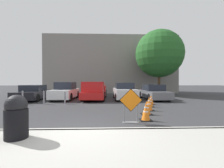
{
  "coord_description": "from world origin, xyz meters",
  "views": [
    {
      "loc": [
        0.83,
        -4.74,
        1.64
      ],
      "look_at": [
        1.21,
        6.5,
        1.45
      ],
      "focal_mm": 24.0,
      "sensor_mm": 36.0,
      "label": 1
    }
  ],
  "objects_px": {
    "traffic_cone_second": "(147,108)",
    "pickup_truck": "(95,91)",
    "parked_car_nearest": "(33,93)",
    "bollard_nearest": "(65,97)",
    "road_closed_sign": "(131,104)",
    "bollard_third": "(23,97)",
    "trash_bin": "(16,116)",
    "traffic_cone_third": "(149,104)",
    "bollard_second": "(44,97)",
    "traffic_cone_fourth": "(150,101)",
    "traffic_cone_fifth": "(151,100)",
    "parked_car_third": "(124,92)",
    "parked_car_fourth": "(154,92)",
    "traffic_cone_nearest": "(146,112)",
    "parked_car_second": "(66,91)"
  },
  "relations": [
    {
      "from": "road_closed_sign",
      "to": "bollard_third",
      "type": "bearing_deg",
      "value": 144.06
    },
    {
      "from": "traffic_cone_nearest",
      "to": "parked_car_second",
      "type": "height_order",
      "value": "parked_car_second"
    },
    {
      "from": "road_closed_sign",
      "to": "traffic_cone_second",
      "type": "bearing_deg",
      "value": 55.49
    },
    {
      "from": "parked_car_third",
      "to": "trash_bin",
      "type": "bearing_deg",
      "value": 66.61
    },
    {
      "from": "traffic_cone_second",
      "to": "parked_car_third",
      "type": "height_order",
      "value": "parked_car_third"
    },
    {
      "from": "traffic_cone_third",
      "to": "pickup_truck",
      "type": "height_order",
      "value": "pickup_truck"
    },
    {
      "from": "pickup_truck",
      "to": "bollard_second",
      "type": "height_order",
      "value": "pickup_truck"
    },
    {
      "from": "traffic_cone_third",
      "to": "traffic_cone_fourth",
      "type": "distance_m",
      "value": 1.26
    },
    {
      "from": "bollard_nearest",
      "to": "bollard_third",
      "type": "bearing_deg",
      "value": 180.0
    },
    {
      "from": "traffic_cone_fourth",
      "to": "parked_car_third",
      "type": "height_order",
      "value": "parked_car_third"
    },
    {
      "from": "parked_car_third",
      "to": "parked_car_fourth",
      "type": "height_order",
      "value": "parked_car_third"
    },
    {
      "from": "parked_car_third",
      "to": "traffic_cone_nearest",
      "type": "bearing_deg",
      "value": 88.93
    },
    {
      "from": "parked_car_fourth",
      "to": "bollard_nearest",
      "type": "distance_m",
      "value": 7.87
    },
    {
      "from": "bollard_nearest",
      "to": "parked_car_second",
      "type": "bearing_deg",
      "value": 104.49
    },
    {
      "from": "traffic_cone_fourth",
      "to": "traffic_cone_fifth",
      "type": "bearing_deg",
      "value": 70.48
    },
    {
      "from": "trash_bin",
      "to": "traffic_cone_fourth",
      "type": "bearing_deg",
      "value": 46.72
    },
    {
      "from": "traffic_cone_fifth",
      "to": "parked_car_second",
      "type": "bearing_deg",
      "value": 153.72
    },
    {
      "from": "parked_car_fourth",
      "to": "traffic_cone_nearest",
      "type": "bearing_deg",
      "value": 68.8
    },
    {
      "from": "trash_bin",
      "to": "parked_car_nearest",
      "type": "bearing_deg",
      "value": 113.67
    },
    {
      "from": "trash_bin",
      "to": "bollard_nearest",
      "type": "distance_m",
      "value": 6.95
    },
    {
      "from": "parked_car_fourth",
      "to": "bollard_third",
      "type": "relative_size",
      "value": 4.63
    },
    {
      "from": "bollard_second",
      "to": "traffic_cone_fourth",
      "type": "bearing_deg",
      "value": -10.8
    },
    {
      "from": "road_closed_sign",
      "to": "traffic_cone_nearest",
      "type": "xyz_separation_m",
      "value": [
        0.69,
        0.35,
        -0.39
      ]
    },
    {
      "from": "traffic_cone_second",
      "to": "pickup_truck",
      "type": "xyz_separation_m",
      "value": [
        -3.09,
        6.29,
        0.41
      ]
    },
    {
      "from": "traffic_cone_fifth",
      "to": "bollard_second",
      "type": "relative_size",
      "value": 0.71
    },
    {
      "from": "traffic_cone_nearest",
      "to": "parked_car_third",
      "type": "relative_size",
      "value": 0.17
    },
    {
      "from": "road_closed_sign",
      "to": "bollard_third",
      "type": "distance_m",
      "value": 8.64
    },
    {
      "from": "bollard_second",
      "to": "pickup_truck",
      "type": "bearing_deg",
      "value": 38.42
    },
    {
      "from": "traffic_cone_third",
      "to": "bollard_third",
      "type": "bearing_deg",
      "value": 162.93
    },
    {
      "from": "road_closed_sign",
      "to": "traffic_cone_fifth",
      "type": "bearing_deg",
      "value": 64.55
    },
    {
      "from": "traffic_cone_fifth",
      "to": "bollard_third",
      "type": "height_order",
      "value": "bollard_third"
    },
    {
      "from": "road_closed_sign",
      "to": "trash_bin",
      "type": "bearing_deg",
      "value": -151.0
    },
    {
      "from": "traffic_cone_second",
      "to": "parked_car_second",
      "type": "distance_m",
      "value": 8.75
    },
    {
      "from": "road_closed_sign",
      "to": "pickup_truck",
      "type": "relative_size",
      "value": 0.25
    },
    {
      "from": "parked_car_nearest",
      "to": "pickup_truck",
      "type": "height_order",
      "value": "pickup_truck"
    },
    {
      "from": "bollard_nearest",
      "to": "bollard_third",
      "type": "height_order",
      "value": "bollard_third"
    },
    {
      "from": "pickup_truck",
      "to": "traffic_cone_third",
      "type": "bearing_deg",
      "value": 125.26
    },
    {
      "from": "traffic_cone_fourth",
      "to": "parked_car_fourth",
      "type": "height_order",
      "value": "parked_car_fourth"
    },
    {
      "from": "parked_car_fourth",
      "to": "parked_car_third",
      "type": "bearing_deg",
      "value": -4.45
    },
    {
      "from": "trash_bin",
      "to": "parked_car_third",
      "type": "bearing_deg",
      "value": 67.86
    },
    {
      "from": "parked_car_nearest",
      "to": "trash_bin",
      "type": "bearing_deg",
      "value": 110.93
    },
    {
      "from": "bollard_second",
      "to": "parked_car_nearest",
      "type": "bearing_deg",
      "value": 128.04
    },
    {
      "from": "traffic_cone_second",
      "to": "traffic_cone_fifth",
      "type": "xyz_separation_m",
      "value": [
        1.17,
        3.12,
        0.01
      ]
    },
    {
      "from": "bollard_second",
      "to": "road_closed_sign",
      "type": "bearing_deg",
      "value": -42.71
    },
    {
      "from": "traffic_cone_second",
      "to": "trash_bin",
      "type": "xyz_separation_m",
      "value": [
        -4.36,
        -3.34,
        0.39
      ]
    },
    {
      "from": "traffic_cone_second",
      "to": "bollard_nearest",
      "type": "relative_size",
      "value": 0.73
    },
    {
      "from": "traffic_cone_nearest",
      "to": "bollard_third",
      "type": "height_order",
      "value": "bollard_third"
    },
    {
      "from": "traffic_cone_fifth",
      "to": "pickup_truck",
      "type": "distance_m",
      "value": 5.32
    },
    {
      "from": "parked_car_fourth",
      "to": "road_closed_sign",
      "type": "bearing_deg",
      "value": 65.24
    },
    {
      "from": "traffic_cone_third",
      "to": "traffic_cone_nearest",
      "type": "bearing_deg",
      "value": -109.09
    }
  ]
}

